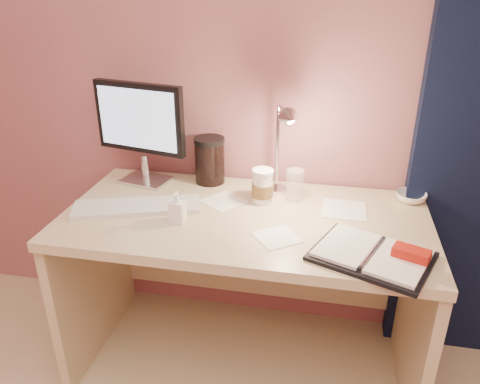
% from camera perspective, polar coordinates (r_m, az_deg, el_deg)
% --- Properties ---
extents(desk, '(1.40, 0.70, 0.73)m').
position_cam_1_polar(desk, '(1.97, 0.99, -7.67)').
color(desk, '#CBB790').
rests_on(desk, ground).
extents(monitor, '(0.41, 0.19, 0.44)m').
position_cam_1_polar(monitor, '(2.04, -11.95, 8.07)').
color(monitor, silver).
rests_on(monitor, desk).
extents(keyboard, '(0.51, 0.29, 0.02)m').
position_cam_1_polar(keyboard, '(1.88, -12.46, -1.78)').
color(keyboard, silver).
rests_on(keyboard, desk).
extents(planner, '(0.44, 0.39, 0.06)m').
position_cam_1_polar(planner, '(1.59, 16.14, -7.38)').
color(planner, black).
rests_on(planner, desk).
extents(paper_a, '(0.19, 0.19, 0.00)m').
position_cam_1_polar(paper_a, '(1.65, 4.51, -5.51)').
color(paper_a, white).
rests_on(paper_a, desk).
extents(paper_b, '(0.17, 0.17, 0.00)m').
position_cam_1_polar(paper_b, '(1.88, 12.57, -2.09)').
color(paper_b, white).
rests_on(paper_b, desk).
extents(paper_c, '(0.20, 0.20, 0.00)m').
position_cam_1_polar(paper_c, '(1.91, -2.01, -1.10)').
color(paper_c, white).
rests_on(paper_c, desk).
extents(coffee_cup, '(0.09, 0.09, 0.14)m').
position_cam_1_polar(coffee_cup, '(1.88, 2.75, 0.61)').
color(coffee_cup, white).
rests_on(coffee_cup, desk).
extents(clear_cup, '(0.07, 0.07, 0.13)m').
position_cam_1_polar(clear_cup, '(1.91, 6.69, 0.85)').
color(clear_cup, white).
rests_on(clear_cup, desk).
extents(bowl, '(0.15, 0.15, 0.04)m').
position_cam_1_polar(bowl, '(2.02, 20.14, -0.59)').
color(bowl, white).
rests_on(bowl, desk).
extents(lotion_bottle, '(0.06, 0.06, 0.12)m').
position_cam_1_polar(lotion_bottle, '(1.74, -7.66, -1.78)').
color(lotion_bottle, white).
rests_on(lotion_bottle, desk).
extents(dark_jar, '(0.13, 0.13, 0.18)m').
position_cam_1_polar(dark_jar, '(2.06, -3.71, 3.60)').
color(dark_jar, black).
rests_on(dark_jar, desk).
extents(desk_lamp, '(0.15, 0.24, 0.40)m').
position_cam_1_polar(desk_lamp, '(1.83, 3.07, 6.17)').
color(desk_lamp, silver).
rests_on(desk_lamp, desk).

